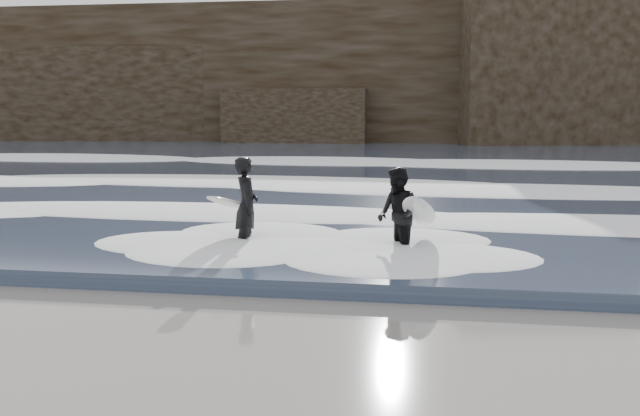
{
  "coord_description": "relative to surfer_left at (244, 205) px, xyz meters",
  "views": [
    {
      "loc": [
        1.57,
        -7.75,
        3.1
      ],
      "look_at": [
        -0.64,
        6.16,
        1.0
      ],
      "focal_mm": 40.0,
      "sensor_mm": 36.0,
      "label": 1
    }
  ],
  "objects": [
    {
      "name": "ground",
      "position": [
        2.24,
        -6.3,
        -1.0
      ],
      "size": [
        120.0,
        120.0,
        0.0
      ],
      "primitive_type": "plane",
      "color": "#846358",
      "rests_on": "ground"
    },
    {
      "name": "surfer_right",
      "position": [
        3.2,
        -0.28,
        -0.07
      ],
      "size": [
        1.34,
        2.16,
        1.85
      ],
      "color": "black",
      "rests_on": "ground"
    },
    {
      "name": "sea",
      "position": [
        2.24,
        22.7,
        -0.85
      ],
      "size": [
        90.0,
        52.0,
        0.3
      ],
      "primitive_type": "cube",
      "color": "#303D54",
      "rests_on": "ground"
    },
    {
      "name": "foam_far",
      "position": [
        2.24,
        18.7,
        -0.55
      ],
      "size": [
        60.0,
        4.8,
        0.3
      ],
      "primitive_type": "ellipsoid",
      "color": "white",
      "rests_on": "sea"
    },
    {
      "name": "foam_mid",
      "position": [
        2.24,
        9.7,
        -0.58
      ],
      "size": [
        60.0,
        4.0,
        0.24
      ],
      "primitive_type": "ellipsoid",
      "color": "white",
      "rests_on": "sea"
    },
    {
      "name": "foam_near",
      "position": [
        2.24,
        2.7,
        -0.6
      ],
      "size": [
        60.0,
        3.2,
        0.2
      ],
      "primitive_type": "ellipsoid",
      "color": "white",
      "rests_on": "sea"
    },
    {
      "name": "headland",
      "position": [
        2.24,
        39.7,
        4.0
      ],
      "size": [
        70.0,
        9.0,
        10.0
      ],
      "primitive_type": "cube",
      "color": "black",
      "rests_on": "ground"
    },
    {
      "name": "surfer_left",
      "position": [
        0.0,
        0.0,
        0.0
      ],
      "size": [
        1.09,
        1.94,
        2.0
      ],
      "color": "black",
      "rests_on": "ground"
    }
  ]
}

